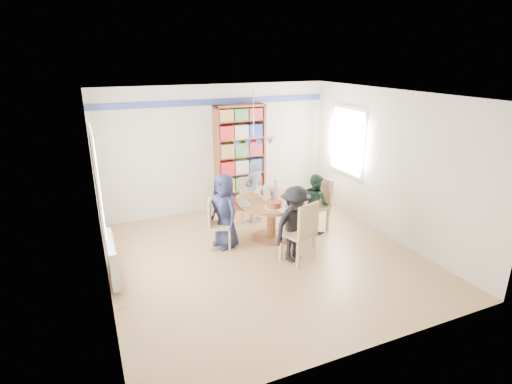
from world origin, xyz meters
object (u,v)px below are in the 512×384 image
person_far (254,191)px  person_left (225,211)px  chair_near (302,230)px  person_near (295,224)px  bookshelf (240,159)px  radiator (112,259)px  chair_far (250,197)px  person_right (315,203)px  dining_table (271,210)px  chair_left (216,222)px  chair_right (319,202)px

person_far → person_left: bearing=24.1°
chair_near → person_near: size_ratio=0.82×
person_left → person_far: (0.92, 0.86, -0.02)m
bookshelf → radiator: bearing=-144.7°
person_near → bookshelf: bearing=69.6°
chair_far → person_near: 1.95m
person_left → person_near: bearing=29.1°
person_left → person_right: 1.82m
person_far → bookshelf: 0.93m
radiator → person_left: (1.94, 0.38, 0.32)m
chair_near → person_near: person_near is taller
dining_table → chair_left: (-1.06, 0.04, -0.06)m
chair_left → person_left: 0.24m
chair_far → bookshelf: size_ratio=0.38×
person_right → person_near: person_near is taller
person_right → dining_table: bearing=85.2°
person_far → person_right: bearing=116.0°
person_far → person_near: bearing=69.9°
person_left → chair_right: bearing=75.8°
chair_far → chair_right: bearing=-44.4°
chair_left → chair_right: (2.09, -0.01, 0.07)m
dining_table → bookshelf: 1.79m
chair_near → person_left: 1.43m
person_near → bookshelf: (0.06, 2.60, 0.48)m
bookshelf → chair_left: bearing=-123.8°
chair_far → chair_near: chair_near is taller
radiator → person_right: size_ratio=0.87×
chair_left → person_far: bearing=37.9°
chair_near → bookshelf: bookshelf is taller
dining_table → person_left: bearing=177.7°
dining_table → chair_left: 1.06m
person_left → person_near: person_left is taller
chair_left → dining_table: bearing=-2.4°
chair_far → chair_near: bearing=-88.6°
bookshelf → person_far: bearing=-91.1°
person_far → bookshelf: bearing=-109.9°
chair_far → person_near: (-0.01, -1.95, 0.16)m
person_right → person_far: bearing=40.4°
chair_far → person_right: (0.93, -1.05, 0.09)m
person_right → person_near: 1.30m
radiator → person_far: person_far is taller
radiator → chair_left: (1.77, 0.39, 0.15)m
dining_table → chair_near: size_ratio=1.22×
dining_table → chair_right: size_ratio=1.26×
person_near → person_right: bearing=24.6°
chair_far → radiator: bearing=-153.9°
radiator → bookshelf: bearing=35.3°
person_left → bookshelf: size_ratio=0.59×
chair_left → person_right: 1.99m
chair_right → bookshelf: bearing=120.5°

